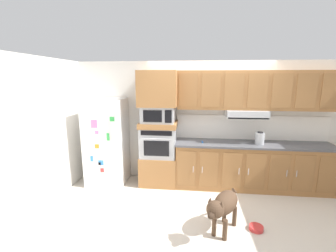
% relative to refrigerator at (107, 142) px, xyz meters
% --- Properties ---
extents(ground_plane, '(9.60, 9.60, 0.00)m').
position_rel_refrigerator_xyz_m(ground_plane, '(2.06, -0.68, -0.88)').
color(ground_plane, beige).
extents(back_kitchen_wall, '(6.20, 0.12, 2.50)m').
position_rel_refrigerator_xyz_m(back_kitchen_wall, '(2.06, 0.43, 0.37)').
color(back_kitchen_wall, silver).
rests_on(back_kitchen_wall, ground).
extents(side_panel_left, '(0.12, 7.10, 2.50)m').
position_rel_refrigerator_xyz_m(side_panel_left, '(-0.74, -0.68, 0.37)').
color(side_panel_left, silver).
rests_on(side_panel_left, ground).
extents(refrigerator, '(0.76, 0.73, 1.76)m').
position_rel_refrigerator_xyz_m(refrigerator, '(0.00, 0.00, 0.00)').
color(refrigerator, white).
rests_on(refrigerator, ground).
extents(oven_base_cabinet, '(0.74, 0.62, 0.60)m').
position_rel_refrigerator_xyz_m(oven_base_cabinet, '(1.07, 0.07, -0.58)').
color(oven_base_cabinet, '#996638').
rests_on(oven_base_cabinet, ground).
extents(built_in_oven, '(0.70, 0.62, 0.60)m').
position_rel_refrigerator_xyz_m(built_in_oven, '(1.07, 0.07, 0.02)').
color(built_in_oven, '#A8AAAF').
rests_on(built_in_oven, oven_base_cabinet).
extents(appliance_mid_shelf, '(0.74, 0.62, 0.10)m').
position_rel_refrigerator_xyz_m(appliance_mid_shelf, '(1.07, 0.07, 0.37)').
color(appliance_mid_shelf, '#996638').
rests_on(appliance_mid_shelf, built_in_oven).
extents(microwave, '(0.64, 0.54, 0.32)m').
position_rel_refrigerator_xyz_m(microwave, '(1.07, 0.07, 0.58)').
color(microwave, '#A8AAAF').
rests_on(microwave, appliance_mid_shelf).
extents(appliance_upper_cabinet, '(0.74, 0.62, 0.68)m').
position_rel_refrigerator_xyz_m(appliance_upper_cabinet, '(1.07, 0.07, 1.08)').
color(appliance_upper_cabinet, '#996638').
rests_on(appliance_upper_cabinet, microwave).
extents(lower_cabinet_run, '(2.97, 0.63, 0.88)m').
position_rel_refrigerator_xyz_m(lower_cabinet_run, '(2.92, 0.07, -0.44)').
color(lower_cabinet_run, '#996638').
rests_on(lower_cabinet_run, ground).
extents(countertop_slab, '(3.01, 0.64, 0.04)m').
position_rel_refrigerator_xyz_m(countertop_slab, '(2.92, 0.07, 0.02)').
color(countertop_slab, '#4C4C51').
rests_on(countertop_slab, lower_cabinet_run).
extents(backsplash_panel, '(3.01, 0.02, 0.50)m').
position_rel_refrigerator_xyz_m(backsplash_panel, '(2.92, 0.36, 0.29)').
color(backsplash_panel, white).
rests_on(backsplash_panel, countertop_slab).
extents(upper_cabinet_with_hood, '(2.97, 0.48, 0.88)m').
position_rel_refrigerator_xyz_m(upper_cabinet_with_hood, '(2.91, 0.19, 1.02)').
color(upper_cabinet_with_hood, '#996638').
rests_on(upper_cabinet_with_hood, backsplash_panel).
extents(screwdriver, '(0.14, 0.12, 0.03)m').
position_rel_refrigerator_xyz_m(screwdriver, '(1.96, 0.00, 0.05)').
color(screwdriver, blue).
rests_on(screwdriver, countertop_slab).
extents(electric_kettle, '(0.17, 0.17, 0.24)m').
position_rel_refrigerator_xyz_m(electric_kettle, '(3.03, 0.02, 0.15)').
color(electric_kettle, '#A8AAAF').
rests_on(electric_kettle, countertop_slab).
extents(dog, '(0.56, 0.89, 0.66)m').
position_rel_refrigerator_xyz_m(dog, '(2.20, -1.43, -0.44)').
color(dog, '#473323').
rests_on(dog, ground).
extents(dog_food_bowl, '(0.20, 0.20, 0.06)m').
position_rel_refrigerator_xyz_m(dog_food_bowl, '(2.70, -1.30, -0.85)').
color(dog_food_bowl, red).
rests_on(dog_food_bowl, ground).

